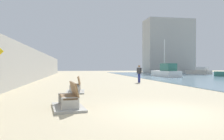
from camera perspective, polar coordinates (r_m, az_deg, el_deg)
name	(u,v)px	position (r m, az deg, el deg)	size (l,w,h in m)	color
ground_plane	(100,80)	(25.26, -3.13, -2.71)	(120.00, 120.00, 0.00)	#C6B793
seawall	(32,65)	(25.44, -20.16, 1.17)	(0.80, 64.00, 3.47)	#ADAAA3
bench_near	(69,102)	(8.49, -11.24, -8.18)	(1.38, 2.23, 0.98)	#ADAAA3
bench_far	(76,89)	(13.55, -9.45, -4.80)	(1.21, 2.15, 0.98)	#ADAAA3
person_walking	(139,72)	(21.83, 7.11, -0.60)	(0.42, 0.38, 1.74)	navy
boat_nearest	(166,72)	(34.92, 13.94, -0.46)	(2.25, 6.75, 5.89)	white
boat_far_right	(199,71)	(49.99, 21.79, -0.32)	(3.58, 5.65, 1.53)	beige
harbor_building	(168,47)	(58.45, 14.48, 5.95)	(12.00, 6.00, 13.61)	#ADAAA3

